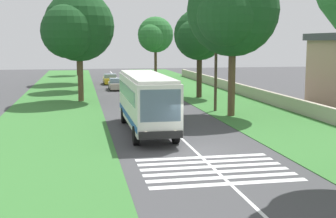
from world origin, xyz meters
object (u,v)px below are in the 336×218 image
Objects in this scene: roadside_tree_left_3 at (76,28)px; roadside_tree_right_3 at (231,13)px; trailing_car_0 at (154,89)px; roadside_tree_left_0 at (78,31)px; trailing_car_1 at (116,84)px; utility_pole at (216,61)px; coach_bus at (146,99)px; roadside_tree_right_2 at (154,36)px; roadside_tree_right_1 at (198,36)px; roadside_tree_left_1 at (77,26)px; trailing_car_2 at (110,79)px; roadside_tree_left_2 at (77,37)px.

roadside_tree_right_3 is (-11.26, -11.75, 0.92)m from roadside_tree_left_3.
roadside_tree_left_0 reaches higher than trailing_car_0.
roadside_tree_right_3 is at bearing -162.19° from trailing_car_1.
coach_bus is at bearing 138.05° from utility_pole.
trailing_car_0 is 0.40× the size of roadside_tree_left_3.
trailing_car_1 is (6.80, 3.57, 0.00)m from trailing_car_0.
roadside_tree_right_3 is 1.45× the size of utility_pole.
roadside_tree_right_2 is at bearing -22.95° from roadside_tree_left_3.
roadside_tree_right_3 is (-12.30, 0.60, 1.63)m from roadside_tree_right_1.
roadside_tree_left_0 is 0.87× the size of roadside_tree_left_1.
trailing_car_2 is at bearing -12.92° from roadside_tree_left_3.
trailing_car_0 is 0.37× the size of roadside_tree_right_3.
roadside_tree_left_3 is 31.32m from roadside_tree_right_2.
roadside_tree_right_3 is (-22.24, -7.15, 7.39)m from trailing_car_1.
trailing_car_0 is 11.23m from roadside_tree_left_3.
trailing_car_1 and trailing_car_2 have the same top height.
roadside_tree_left_3 is at bearing 179.23° from roadside_tree_left_0.
coach_bus is 27.86m from roadside_tree_left_0.
roadside_tree_right_2 reaches higher than roadside_tree_right_1.
trailing_car_1 is 7.87m from roadside_tree_left_0.
roadside_tree_right_2 is (9.90, -7.87, 6.16)m from trailing_car_2.
roadside_tree_right_3 is (-40.10, 0.47, 1.23)m from roadside_tree_right_2.
roadside_tree_left_0 is at bearing 8.92° from coach_bus.
roadside_tree_left_0 is 15.58m from roadside_tree_right_1.
roadside_tree_right_2 is (28.84, -12.21, -0.31)m from roadside_tree_left_3.
roadside_tree_left_0 is at bearing -178.96° from roadside_tree_left_1.
trailing_car_2 is 31.95m from roadside_tree_right_3.
roadside_tree_right_1 is (17.42, -7.95, 4.28)m from coach_bus.
roadside_tree_left_0 is at bearing 27.85° from roadside_tree_right_3.
roadside_tree_left_2 is (18.45, 4.50, 6.03)m from trailing_car_2.
roadside_tree_left_1 is 1.08× the size of roadside_tree_left_3.
roadside_tree_right_1 is 1.14× the size of utility_pole.
roadside_tree_right_2 reaches higher than trailing_car_0.
trailing_car_1 is 0.47× the size of roadside_tree_left_2.
roadside_tree_left_1 is (16.83, 8.21, 7.45)m from trailing_car_0.
trailing_car_2 is at bearing 13.77° from roadside_tree_right_3.
utility_pole is at bearing -165.64° from trailing_car_0.
roadside_tree_right_1 is 0.93× the size of roadside_tree_right_2.
roadside_tree_left_1 is 0.99× the size of roadside_tree_right_3.
roadside_tree_left_0 is 24.86m from roadside_tree_right_3.
roadside_tree_left_2 reaches higher than trailing_car_1.
roadside_tree_right_3 reaches higher than utility_pole.
trailing_car_1 is 13.33m from roadside_tree_left_1.
roadside_tree_left_0 is 10.36m from roadside_tree_left_1.
roadside_tree_left_1 is 1.43× the size of utility_pole.
trailing_car_2 is at bearing -115.36° from roadside_tree_left_1.
roadside_tree_right_1 is 27.80m from roadside_tree_right_2.
coach_bus is 38.12m from roadside_tree_left_1.
roadside_tree_right_1 reaches higher than trailing_car_0.
roadside_tree_left_1 is 34.36m from roadside_tree_right_3.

